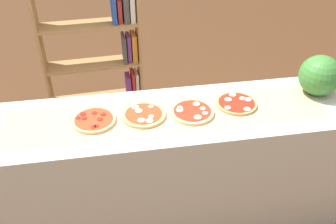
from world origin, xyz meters
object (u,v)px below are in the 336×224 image
object	(u,v)px
pizza_mozzarella_1	(144,115)
pizza_mozzarella_3	(236,103)
pizza_mozzarella_2	(192,112)
bookshelf	(107,66)
watermelon	(320,75)
pizza_pepperoni_0	(94,120)

from	to	relation	value
pizza_mozzarella_1	pizza_mozzarella_3	bearing A→B (deg)	2.54
pizza_mozzarella_2	bookshelf	world-z (taller)	bookshelf
pizza_mozzarella_3	watermelon	size ratio (longest dim) A/B	0.97
pizza_mozzarella_2	watermelon	distance (m)	0.89
watermelon	bookshelf	xyz separation A→B (m)	(-1.39, 1.08, -0.37)
pizza_pepperoni_0	pizza_mozzarella_3	world-z (taller)	pizza_pepperoni_0
pizza_mozzarella_2	watermelon	xyz separation A→B (m)	(0.88, 0.10, 0.12)
watermelon	pizza_mozzarella_1	bearing A→B (deg)	-176.09
pizza_pepperoni_0	bookshelf	bearing A→B (deg)	85.39
pizza_mozzarella_1	bookshelf	xyz separation A→B (m)	(-0.21, 1.16, -0.25)
pizza_mozzarella_2	bookshelf	bearing A→B (deg)	113.54
pizza_mozzarella_2	pizza_mozzarella_3	size ratio (longest dim) A/B	1.05
pizza_pepperoni_0	watermelon	distance (m)	1.49
bookshelf	pizza_mozzarella_2	bearing A→B (deg)	-66.46
pizza_mozzarella_1	watermelon	xyz separation A→B (m)	(1.18, 0.08, 0.12)
pizza_mozzarella_1	pizza_pepperoni_0	bearing A→B (deg)	-178.25
pizza_pepperoni_0	pizza_mozzarella_2	world-z (taller)	same
pizza_mozzarella_2	bookshelf	size ratio (longest dim) A/B	0.18
pizza_mozzarella_1	bookshelf	distance (m)	1.20
pizza_pepperoni_0	bookshelf	xyz separation A→B (m)	(0.09, 1.17, -0.25)
pizza_pepperoni_0	watermelon	bearing A→B (deg)	3.47
pizza_mozzarella_2	watermelon	bearing A→B (deg)	6.48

